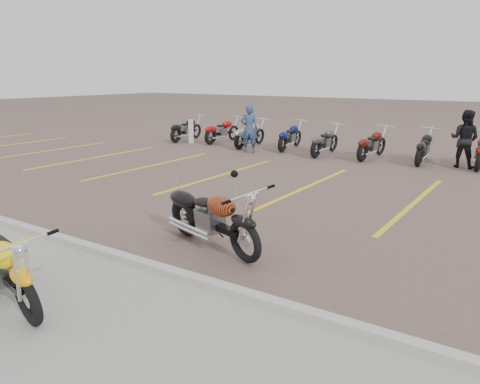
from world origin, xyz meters
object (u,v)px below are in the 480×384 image
object	(u,v)px
flame_cruiser	(212,219)
bollard	(191,131)
yellow_cruiser	(5,268)
person_b	(465,139)
person_a	(249,129)

from	to	relation	value
flame_cruiser	bollard	distance (m)	12.37
yellow_cruiser	person_b	xyz separation A→B (m)	(3.27, 12.91, 0.44)
bollard	flame_cruiser	bearing A→B (deg)	-48.78
person_a	person_b	xyz separation A→B (m)	(7.11, 1.23, 0.01)
flame_cruiser	bollard	xyz separation A→B (m)	(-8.15, 9.31, 0.01)
flame_cruiser	person_a	bearing A→B (deg)	136.19
yellow_cruiser	bollard	bearing A→B (deg)	132.42
person_a	person_b	bearing A→B (deg)	163.17
person_a	bollard	xyz separation A→B (m)	(-3.31, 0.62, -0.38)
flame_cruiser	person_b	world-z (taller)	person_b
person_b	bollard	world-z (taller)	person_b
yellow_cruiser	person_b	distance (m)	13.33
person_b	person_a	bearing A→B (deg)	19.44
person_b	yellow_cruiser	bearing A→B (deg)	85.41
yellow_cruiser	flame_cruiser	world-z (taller)	flame_cruiser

